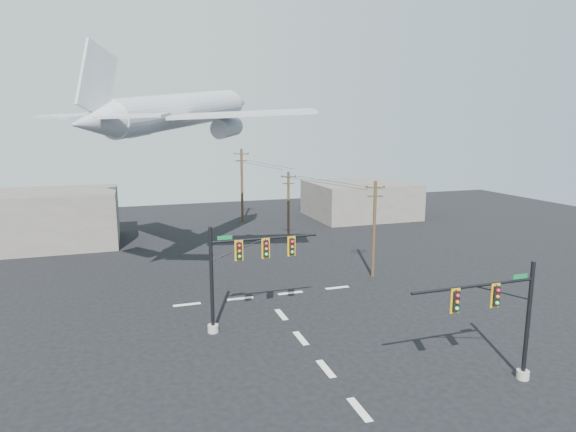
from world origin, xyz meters
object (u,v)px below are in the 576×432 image
object	(u,v)px
utility_pole_c	(242,184)
utility_pole_b	(288,207)
signal_mast_far	(240,271)
airliner	(182,111)
utility_pole_a	(374,227)
signal_mast_near	(504,320)

from	to	relation	value
utility_pole_c	utility_pole_b	bearing A→B (deg)	-66.31
signal_mast_far	utility_pole_c	distance (m)	36.16
utility_pole_b	airliner	size ratio (longest dim) A/B	0.36
airliner	utility_pole_c	bearing A→B (deg)	13.20
signal_mast_far	utility_pole_a	xyz separation A→B (m)	(13.35, 7.24, 0.49)
signal_mast_near	airliner	distance (m)	29.75
signal_mast_far	airliner	bearing A→B (deg)	97.00
utility_pole_a	utility_pole_b	size ratio (longest dim) A/B	1.03
signal_mast_far	utility_pole_c	size ratio (longest dim) A/B	0.73
utility_pole_b	signal_mast_near	bearing A→B (deg)	-74.14
utility_pole_c	airliner	xyz separation A→B (m)	(-9.92, -21.20, 8.93)
utility_pole_a	utility_pole_c	size ratio (longest dim) A/B	0.84
utility_pole_b	utility_pole_c	bearing A→B (deg)	110.81
signal_mast_near	airliner	bearing A→B (deg)	117.10
signal_mast_near	airliner	world-z (taller)	airliner
signal_mast_near	utility_pole_b	xyz separation A→B (m)	(-0.97, 31.03, 0.82)
utility_pole_b	utility_pole_c	distance (m)	15.01
airliner	utility_pole_a	bearing A→B (deg)	-75.89
utility_pole_a	airliner	distance (m)	19.19
signal_mast_near	utility_pole_a	xyz separation A→B (m)	(2.43, 17.95, 0.95)
signal_mast_far	utility_pole_b	size ratio (longest dim) A/B	0.90
signal_mast_far	airliner	distance (m)	17.43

